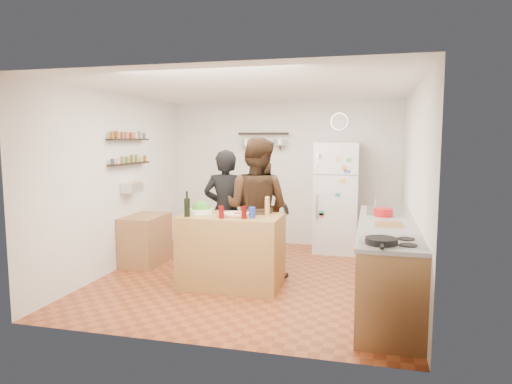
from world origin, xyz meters
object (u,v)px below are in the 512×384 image
(red_bowl, at_px, (383,212))
(side_table, at_px, (146,240))
(person_center, at_px, (256,209))
(person_back, at_px, (260,208))
(salt_canister, at_px, (252,213))
(fridge, at_px, (336,197))
(skillet, at_px, (381,241))
(pepper_mill, at_px, (267,208))
(counter_run, at_px, (387,264))
(person_left, at_px, (226,212))
(wine_bottle, at_px, (187,207))
(prep_island, at_px, (232,251))
(wall_clock, at_px, (339,122))
(salad_bowl, at_px, (201,211))

(red_bowl, xyz_separation_m, side_table, (-3.39, 0.35, -0.60))
(person_center, height_order, person_back, person_center)
(salt_canister, xyz_separation_m, fridge, (0.84, 2.29, -0.08))
(skillet, bearing_deg, salt_canister, 143.90)
(pepper_mill, height_order, person_back, person_back)
(salt_canister, xyz_separation_m, counter_run, (1.59, -0.01, -0.53))
(person_left, bearing_deg, wine_bottle, 67.88)
(wine_bottle, distance_m, counter_run, 2.46)
(person_center, xyz_separation_m, side_table, (-1.77, 0.25, -0.57))
(prep_island, height_order, wine_bottle, wine_bottle)
(wall_clock, bearing_deg, side_table, -145.97)
(person_back, bearing_deg, prep_island, 107.10)
(side_table, bearing_deg, counter_run, -13.31)
(salad_bowl, relative_size, red_bowl, 1.27)
(person_center, xyz_separation_m, person_back, (-0.10, 0.60, -0.09))
(person_left, height_order, counter_run, person_left)
(wine_bottle, bearing_deg, person_left, 72.73)
(counter_run, distance_m, side_table, 3.54)
(salt_canister, relative_size, wall_clock, 0.44)
(salad_bowl, relative_size, person_left, 0.17)
(wall_clock, bearing_deg, red_bowl, -72.08)
(person_center, distance_m, skillet, 2.27)
(salad_bowl, distance_m, person_center, 0.74)
(prep_island, distance_m, person_left, 0.74)
(salt_canister, relative_size, red_bowl, 0.57)
(pepper_mill, xyz_separation_m, salt_canister, (-0.15, -0.17, -0.03))
(wall_clock, relative_size, side_table, 0.37)
(counter_run, xyz_separation_m, red_bowl, (-0.05, 0.47, 0.52))
(counter_run, xyz_separation_m, side_table, (-3.44, 0.81, -0.09))
(prep_island, distance_m, person_back, 1.11)
(person_center, bearing_deg, person_left, -4.45)
(prep_island, xyz_separation_m, red_bowl, (1.84, 0.33, 0.51))
(fridge, bearing_deg, skillet, -79.09)
(person_left, xyz_separation_m, skillet, (2.04, -1.77, 0.09))
(fridge, distance_m, wall_clock, 1.29)
(prep_island, relative_size, person_center, 0.67)
(prep_island, relative_size, fridge, 0.69)
(prep_island, distance_m, counter_run, 1.89)
(wall_clock, height_order, side_table, wall_clock)
(salt_canister, distance_m, side_table, 2.11)
(fridge, bearing_deg, salad_bowl, -126.34)
(wine_bottle, xyz_separation_m, wall_clock, (1.64, 2.72, 1.13))
(side_table, bearing_deg, pepper_mill, -17.47)
(red_bowl, bearing_deg, wine_bottle, -166.71)
(red_bowl, distance_m, fridge, 1.96)
(skillet, bearing_deg, prep_island, 146.03)
(salt_canister, relative_size, person_center, 0.07)
(wine_bottle, bearing_deg, skillet, -23.28)
(person_left, relative_size, red_bowl, 7.46)
(salt_canister, bearing_deg, red_bowl, 16.39)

